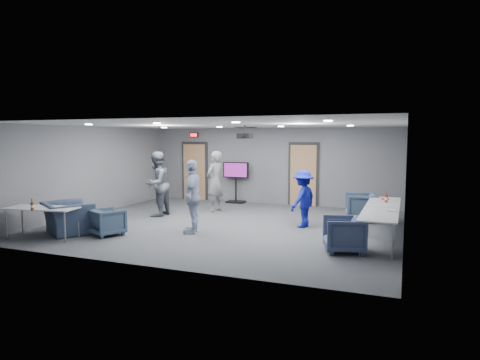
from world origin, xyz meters
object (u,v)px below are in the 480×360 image
(chair_right_c, at_px, (344,234))
(table_front_left, at_px, (42,209))
(chair_front_a, at_px, (107,222))
(table_right_a, at_px, (384,203))
(tv_stand, at_px, (236,180))
(chair_right_a, at_px, (361,207))
(bottle_front, at_px, (32,206))
(person_b, at_px, (157,184))
(bottle_right, at_px, (386,198))
(chair_front_b, at_px, (68,218))
(person_d, at_px, (303,199))
(projector, at_px, (245,136))
(table_right_b, at_px, (379,216))
(person_a, at_px, (215,181))
(person_c, at_px, (193,196))

(chair_right_c, xyz_separation_m, table_front_left, (-6.76, -1.33, 0.31))
(chair_front_a, relative_size, table_right_a, 0.38)
(table_front_left, bearing_deg, tv_stand, 61.98)
(chair_right_a, xyz_separation_m, bottle_front, (-6.61, -5.29, 0.43))
(person_b, xyz_separation_m, bottle_right, (6.51, 0.30, -0.14))
(chair_right_a, bearing_deg, person_b, -86.82)
(chair_right_c, height_order, bottle_front, bottle_front)
(tv_stand, bearing_deg, chair_front_b, -108.00)
(person_d, bearing_deg, table_right_a, 119.62)
(person_b, bearing_deg, bottle_right, 92.01)
(chair_front_b, bearing_deg, person_d, -119.08)
(bottle_front, height_order, projector, projector)
(chair_right_c, bearing_deg, projector, -142.95)
(chair_front_b, distance_m, table_right_b, 7.36)
(person_d, relative_size, table_right_a, 0.81)
(person_a, distance_m, tv_stand, 1.94)
(table_right_b, bearing_deg, tv_stand, 47.63)
(person_a, relative_size, chair_front_a, 2.70)
(bottle_front, height_order, bottle_right, bottle_right)
(chair_front_b, distance_m, bottle_right, 7.94)
(person_a, relative_size, person_c, 1.06)
(table_right_a, height_order, table_right_b, same)
(person_c, bearing_deg, chair_front_a, -78.30)
(person_b, relative_size, table_right_a, 1.04)
(bottle_front, bearing_deg, tv_stand, 74.13)
(chair_right_a, height_order, bottle_front, bottle_front)
(chair_front_a, bearing_deg, tv_stand, -74.51)
(table_right_b, bearing_deg, table_front_left, 104.95)
(bottle_right, bearing_deg, person_d, -172.05)
(person_a, xyz_separation_m, table_right_a, (5.17, -0.94, -0.28))
(chair_right_c, xyz_separation_m, bottle_front, (-6.61, -1.74, 0.46))
(table_right_b, xyz_separation_m, tv_stand, (-5.23, 4.77, 0.15))
(chair_right_c, bearing_deg, person_a, -144.56)
(person_a, xyz_separation_m, chair_right_a, (4.52, 0.07, -0.57))
(bottle_right, bearing_deg, person_b, -177.34)
(person_d, relative_size, table_front_left, 0.86)
(chair_right_a, xyz_separation_m, chair_front_a, (-5.53, -4.08, -0.07))
(chair_right_a, xyz_separation_m, chair_front_b, (-6.58, -4.28, -0.01))
(table_right_a, relative_size, bottle_right, 6.53)
(person_d, distance_m, bottle_front, 6.52)
(person_b, height_order, chair_front_b, person_b)
(person_b, distance_m, chair_right_c, 6.20)
(chair_right_c, height_order, bottle_right, bottle_right)
(chair_front_b, relative_size, table_right_a, 0.64)
(table_right_a, bearing_deg, bottle_right, -158.38)
(person_a, xyz_separation_m, chair_front_a, (-1.01, -4.02, -0.64))
(person_b, distance_m, person_c, 2.63)
(bottle_front, bearing_deg, person_d, 36.18)
(person_c, bearing_deg, projector, 139.76)
(person_a, relative_size, bottle_front, 7.19)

